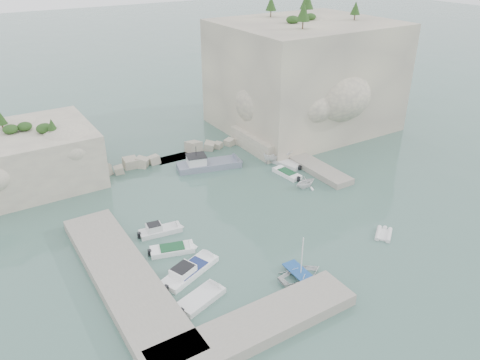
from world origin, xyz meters
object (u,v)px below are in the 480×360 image
tender_east_a (305,187)px  inflatable_dinghy (383,236)px  motorboat_c (172,252)px  motorboat_e (201,301)px  tender_east_c (284,164)px  tender_east_d (279,161)px  motorboat_b (161,233)px  tender_east_b (287,175)px  work_boat (209,168)px  motorboat_d (190,273)px  rowboat (300,277)px

tender_east_a → inflatable_dinghy: bearing=176.1°
motorboat_c → motorboat_e: bearing=-80.5°
tender_east_c → tender_east_d: tender_east_d is taller
motorboat_b → inflatable_dinghy: (20.04, -13.16, 0.00)m
tender_east_a → tender_east_c: 7.17m
tender_east_d → tender_east_c: bearing=-175.0°
tender_east_c → motorboat_c: bearing=100.8°
motorboat_e → tender_east_b: bearing=18.8°
inflatable_dinghy → tender_east_b: 17.06m
inflatable_dinghy → work_boat: work_boat is taller
motorboat_d → tender_east_a: size_ratio=2.19×
motorboat_b → rowboat: size_ratio=1.11×
tender_east_a → tender_east_c: size_ratio=0.55×
tender_east_a → tender_east_d: size_ratio=0.61×
rowboat → tender_east_b: (11.92, 17.84, 0.00)m
motorboat_b → tender_east_d: bearing=28.1°
motorboat_e → tender_east_d: 30.54m
motorboat_e → motorboat_c: (0.94, 7.98, 0.00)m
motorboat_b → motorboat_c: (-0.37, -3.80, 0.00)m
motorboat_d → inflatable_dinghy: motorboat_d is taller
rowboat → tender_east_d: 25.99m
rowboat → tender_east_a: (11.87, 13.91, 0.00)m
motorboat_d → tender_east_a: 21.81m
inflatable_dinghy → tender_east_d: tender_east_d is taller
tender_east_d → inflatable_dinghy: bearing=-178.0°
motorboat_e → inflatable_dinghy: size_ratio=1.68×
motorboat_e → motorboat_c: bearing=65.7°
rowboat → tender_east_a: bearing=-38.9°
work_boat → tender_east_a: bearing=-42.0°
tender_east_a → tender_east_c: tender_east_a is taller
tender_east_b → tender_east_d: tender_east_d is taller
inflatable_dinghy → work_boat: bearing=70.8°
work_boat → inflatable_dinghy: bearing=-58.1°
motorboat_c → motorboat_b: bearing=100.7°
inflatable_dinghy → tender_east_c: tender_east_c is taller
rowboat → tender_east_b: 21.46m
motorboat_e → tender_east_d: size_ratio=0.95×
motorboat_d → tender_east_c: (22.20, 14.74, 0.00)m
motorboat_b → rowboat: 16.12m
rowboat → motorboat_e: bearing=78.7°
motorboat_e → motorboat_c: size_ratio=1.01×
motorboat_b → tender_east_c: motorboat_b is taller
inflatable_dinghy → motorboat_e: bearing=139.7°
motorboat_c → work_boat: work_boat is taller
motorboat_d → tender_east_d: tender_east_d is taller
motorboat_e → motorboat_d: (0.92, 3.93, 0.00)m
motorboat_e → inflatable_dinghy: 21.40m
motorboat_b → tender_east_d: (21.85, 8.12, 0.00)m
tender_east_b → tender_east_c: bearing=-36.2°
tender_east_a → work_boat: bearing=29.3°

